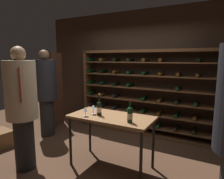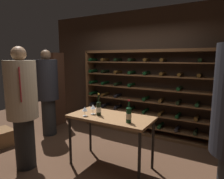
# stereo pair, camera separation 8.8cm
# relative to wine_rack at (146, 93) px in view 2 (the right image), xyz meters

# --- Properties ---
(ground_plane) EXTENTS (9.40, 9.40, 0.00)m
(ground_plane) POSITION_rel_wine_rack_xyz_m (-0.25, -1.49, -0.96)
(ground_plane) COLOR #472D1E
(back_wall) EXTENTS (5.09, 0.10, 2.84)m
(back_wall) POSITION_rel_wine_rack_xyz_m (-0.25, 0.21, 0.46)
(back_wall) COLOR #332319
(back_wall) RESTS_ON ground
(wine_rack) EXTENTS (3.18, 0.32, 1.93)m
(wine_rack) POSITION_rel_wine_rack_xyz_m (0.00, 0.00, 0.00)
(wine_rack) COLOR brown
(wine_rack) RESTS_ON ground
(tasting_table) EXTENTS (1.32, 0.65, 0.85)m
(tasting_table) POSITION_rel_wine_rack_xyz_m (0.04, -1.61, -0.20)
(tasting_table) COLOR brown
(tasting_table) RESTS_ON ground
(person_guest_plum_blouse) EXTENTS (0.48, 0.48, 1.93)m
(person_guest_plum_blouse) POSITION_rel_wine_rack_xyz_m (-1.89, -1.14, 0.10)
(person_guest_plum_blouse) COLOR black
(person_guest_plum_blouse) RESTS_ON ground
(person_bystander_red_print) EXTENTS (0.47, 0.47, 1.92)m
(person_bystander_red_print) POSITION_rel_wine_rack_xyz_m (-1.14, -2.32, 0.10)
(person_bystander_red_print) COLOR black
(person_bystander_red_print) RESTS_ON ground
(wine_crate) EXTENTS (0.52, 0.39, 0.32)m
(wine_crate) POSITION_rel_wine_rack_xyz_m (-2.29, -2.02, -0.80)
(wine_crate) COLOR brown
(wine_crate) RESTS_ON ground
(display_cabinet) EXTENTS (0.44, 0.36, 1.88)m
(display_cabinet) POSITION_rel_wine_rack_xyz_m (-2.38, -0.49, -0.02)
(display_cabinet) COLOR #4C2D1E
(display_cabinet) RESTS_ON ground
(wine_bottle_green_slim) EXTENTS (0.08, 0.08, 0.33)m
(wine_bottle_green_slim) POSITION_rel_wine_rack_xyz_m (0.42, -1.76, 0.01)
(wine_bottle_green_slim) COLOR black
(wine_bottle_green_slim) RESTS_ON tasting_table
(wine_bottle_black_capsule) EXTENTS (0.08, 0.08, 0.35)m
(wine_bottle_black_capsule) POSITION_rel_wine_rack_xyz_m (-0.15, -1.67, 0.01)
(wine_bottle_black_capsule) COLOR black
(wine_bottle_black_capsule) RESTS_ON tasting_table
(wine_glass_stemmed_center) EXTENTS (0.09, 0.09, 0.15)m
(wine_glass_stemmed_center) POSITION_rel_wine_rack_xyz_m (-0.31, -1.82, -0.00)
(wine_glass_stemmed_center) COLOR silver
(wine_glass_stemmed_center) RESTS_ON tasting_table
(wine_glass_stemmed_right) EXTENTS (0.09, 0.09, 0.16)m
(wine_glass_stemmed_right) POSITION_rel_wine_rack_xyz_m (-0.26, -1.67, 0.00)
(wine_glass_stemmed_right) COLOR silver
(wine_glass_stemmed_right) RESTS_ON tasting_table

